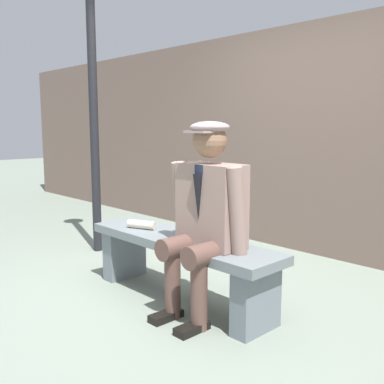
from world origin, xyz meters
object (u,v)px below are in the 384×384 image
at_px(seated_man, 206,211).
at_px(rolled_magazine, 142,225).
at_px(lamp_post, 91,29).
at_px(bench, 180,256).

xyz_separation_m(seated_man, rolled_magazine, (0.73, -0.02, -0.22)).
xyz_separation_m(rolled_magazine, lamp_post, (1.18, -0.31, 1.72)).
bearing_deg(rolled_magazine, bench, -174.88).
distance_m(seated_man, lamp_post, 2.45).
bearing_deg(lamp_post, seated_man, 170.32).
distance_m(bench, seated_man, 0.51).
height_order(rolled_magazine, lamp_post, lamp_post).
bearing_deg(rolled_magazine, lamp_post, -14.74).
distance_m(bench, lamp_post, 2.49).
bearing_deg(bench, lamp_post, -9.71).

